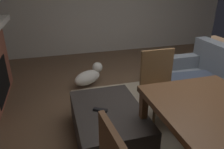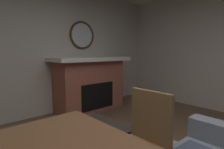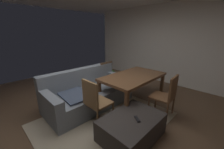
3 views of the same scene
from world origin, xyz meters
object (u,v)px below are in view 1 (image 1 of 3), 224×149
ottoman_coffee_table (109,124)px  dining_chair_west (160,83)px  tv_remote (100,110)px  small_dog (89,76)px  couch (223,103)px

ottoman_coffee_table → dining_chair_west: 0.83m
tv_remote → dining_chair_west: size_ratio=0.17×
tv_remote → small_dog: (-1.41, 0.12, -0.21)m
couch → tv_remote: (-0.12, -1.54, 0.10)m
ottoman_coffee_table → small_dog: bearing=178.8°
couch → ottoman_coffee_table: couch is taller
dining_chair_west → ottoman_coffee_table: bearing=-73.8°
small_dog → tv_remote: bearing=-5.0°
couch → dining_chair_west: size_ratio=2.26×
ottoman_coffee_table → small_dog: size_ratio=1.87×
couch → dining_chair_west: 0.82m
couch → small_dog: bearing=-137.3°
tv_remote → small_dog: 1.43m
tv_remote → couch: bearing=117.9°
ottoman_coffee_table → small_dog: (-1.40, 0.03, -0.00)m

